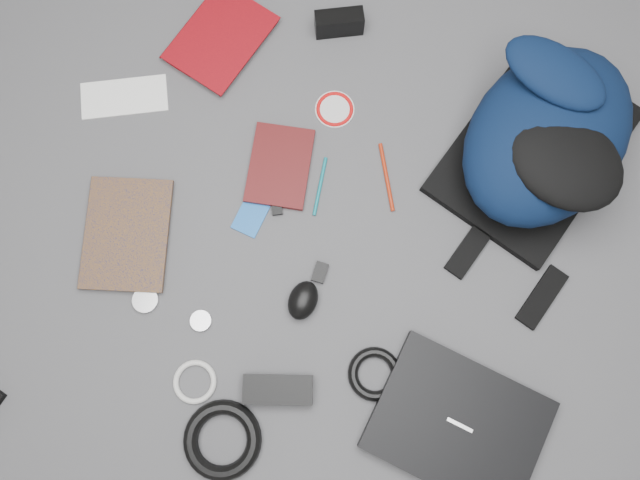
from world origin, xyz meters
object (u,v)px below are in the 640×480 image
(backpack, at_px, (547,136))
(comic_book, at_px, (85,232))
(power_brick, at_px, (278,389))
(mouse, at_px, (303,300))
(laptop, at_px, (458,424))
(textbook_red, at_px, (190,19))
(dvd_case, at_px, (280,166))
(compact_camera, at_px, (339,23))

(backpack, bearing_deg, comic_book, -132.94)
(power_brick, bearing_deg, backpack, 43.79)
(mouse, bearing_deg, laptop, -17.72)
(mouse, xyz_separation_m, power_brick, (0.00, -0.19, -0.00))
(backpack, relative_size, textbook_red, 2.05)
(dvd_case, distance_m, power_brick, 0.49)
(laptop, relative_size, mouse, 3.89)
(comic_book, distance_m, compact_camera, 0.74)
(dvd_case, distance_m, mouse, 0.31)
(backpack, xyz_separation_m, laptop, (-0.03, -0.62, -0.08))
(textbook_red, relative_size, comic_book, 0.95)
(laptop, height_order, power_brick, power_brick)
(dvd_case, distance_m, compact_camera, 0.36)
(compact_camera, bearing_deg, backpack, -41.72)
(compact_camera, bearing_deg, power_brick, -105.64)
(laptop, xyz_separation_m, dvd_case, (-0.51, 0.44, -0.01))
(dvd_case, height_order, compact_camera, compact_camera)
(mouse, height_order, power_brick, mouse)
(backpack, distance_m, textbook_red, 0.85)
(dvd_case, bearing_deg, laptop, -47.69)
(mouse, bearing_deg, comic_book, -176.68)
(textbook_red, xyz_separation_m, comic_book, (-0.06, -0.55, -0.00))
(textbook_red, distance_m, mouse, 0.71)
(compact_camera, height_order, mouse, compact_camera)
(backpack, xyz_separation_m, comic_book, (-0.90, -0.44, -0.09))
(backpack, distance_m, dvd_case, 0.58)
(mouse, bearing_deg, backpack, 54.08)
(laptop, bearing_deg, backpack, 97.90)
(textbook_red, distance_m, dvd_case, 0.42)
(backpack, distance_m, comic_book, 1.01)
(backpack, bearing_deg, textbook_red, -166.18)
(dvd_case, relative_size, compact_camera, 1.68)
(comic_book, bearing_deg, compact_camera, 44.18)
(dvd_case, xyz_separation_m, compact_camera, (0.04, 0.36, 0.02))
(textbook_red, distance_m, power_brick, 0.87)
(comic_book, bearing_deg, mouse, -14.73)
(backpack, height_order, dvd_case, backpack)
(laptop, relative_size, power_brick, 2.33)
(compact_camera, bearing_deg, comic_book, -145.20)
(textbook_red, height_order, compact_camera, compact_camera)
(textbook_red, bearing_deg, backpack, 11.51)
(power_brick, bearing_deg, laptop, -9.58)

